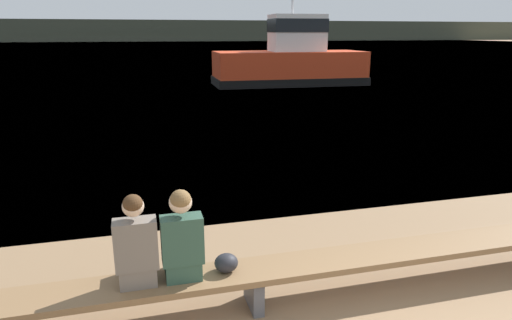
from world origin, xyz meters
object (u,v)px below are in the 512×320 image
at_px(person_right, 182,240).
at_px(bench_main, 254,275).
at_px(tugboat_red, 291,63).
at_px(shopping_bag, 226,263).
at_px(person_left, 136,246).

bearing_deg(person_right, bench_main, -0.63).
relative_size(person_right, tugboat_red, 0.11).
bearing_deg(bench_main, shopping_bag, 175.67).
height_order(bench_main, person_left, person_left).
xyz_separation_m(person_left, shopping_bag, (0.91, 0.01, -0.32)).
bearing_deg(person_left, bench_main, -0.47).
xyz_separation_m(person_left, tugboat_red, (8.93, 20.97, 0.35)).
relative_size(bench_main, person_left, 8.76).
distance_m(person_left, tugboat_red, 22.80).
relative_size(shopping_bag, tugboat_red, 0.03).
height_order(person_left, shopping_bag, person_left).
bearing_deg(bench_main, person_right, 179.37).
xyz_separation_m(shopping_bag, tugboat_red, (8.02, 20.96, 0.67)).
distance_m(person_left, person_right, 0.45).
bearing_deg(tugboat_red, person_left, 158.81).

